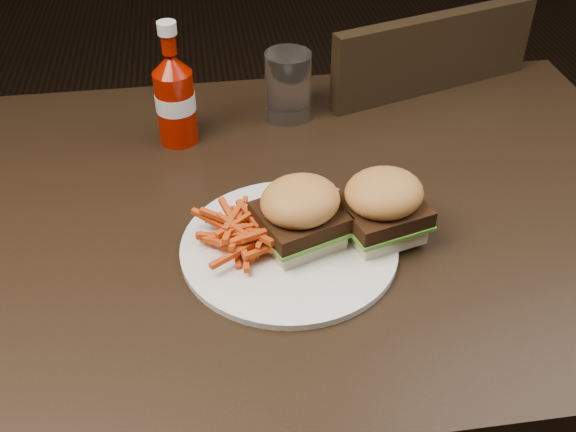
{
  "coord_description": "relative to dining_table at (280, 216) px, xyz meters",
  "views": [
    {
      "loc": [
        -0.1,
        -0.77,
        1.35
      ],
      "look_at": [
        -0.0,
        -0.09,
        0.8
      ],
      "focal_mm": 42.0,
      "sensor_mm": 36.0,
      "label": 1
    }
  ],
  "objects": [
    {
      "name": "fries_pile",
      "position": [
        -0.06,
        -0.09,
        0.05
      ],
      "size": [
        0.11,
        0.11,
        0.04
      ],
      "primitive_type": null,
      "rotation": [
        0.0,
        0.0,
        -0.13
      ],
      "color": "#AD2F08",
      "rests_on": "plate"
    },
    {
      "name": "ketchup_bottle",
      "position": [
        -0.14,
        0.2,
        0.08
      ],
      "size": [
        0.07,
        0.07,
        0.13
      ],
      "primitive_type": "cylinder",
      "rotation": [
        0.0,
        0.0,
        -0.14
      ],
      "color": "#8E0E00",
      "rests_on": "dining_table"
    },
    {
      "name": "tumbler",
      "position": [
        0.05,
        0.25,
        0.08
      ],
      "size": [
        0.09,
        0.09,
        0.12
      ],
      "primitive_type": "cylinder",
      "rotation": [
        0.0,
        0.0,
        -0.09
      ],
      "color": "white",
      "rests_on": "dining_table"
    },
    {
      "name": "sandwich_half_b",
      "position": [
        0.12,
        -0.09,
        0.04
      ],
      "size": [
        0.11,
        0.11,
        0.02
      ],
      "primitive_type": "cube",
      "rotation": [
        0.0,
        0.0,
        0.27
      ],
      "color": "beige",
      "rests_on": "plate"
    },
    {
      "name": "plate",
      "position": [
        -0.0,
        -0.1,
        0.03
      ],
      "size": [
        0.29,
        0.29,
        0.01
      ],
      "primitive_type": "cylinder",
      "color": "white",
      "rests_on": "dining_table"
    },
    {
      "name": "chair_far",
      "position": [
        0.27,
        0.5,
        -0.3
      ],
      "size": [
        0.54,
        0.54,
        0.04
      ],
      "primitive_type": "cube",
      "rotation": [
        0.0,
        0.0,
        3.45
      ],
      "color": "black",
      "rests_on": "ground"
    },
    {
      "name": "sandwich_half_a",
      "position": [
        0.01,
        -0.09,
        0.04
      ],
      "size": [
        0.12,
        0.12,
        0.02
      ],
      "primitive_type": "cube",
      "rotation": [
        0.0,
        0.0,
        0.35
      ],
      "color": "beige",
      "rests_on": "plate"
    },
    {
      "name": "dining_table",
      "position": [
        0.0,
        0.0,
        0.0
      ],
      "size": [
        1.2,
        0.8,
        0.04
      ],
      "primitive_type": "cube",
      "color": "black",
      "rests_on": "ground"
    }
  ]
}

